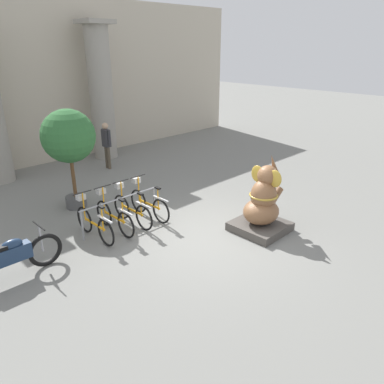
{
  "coord_description": "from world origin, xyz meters",
  "views": [
    {
      "loc": [
        -5.83,
        -5.43,
        4.35
      ],
      "look_at": [
        0.07,
        0.56,
        1.0
      ],
      "focal_mm": 35.0,
      "sensor_mm": 36.0,
      "label": 1
    }
  ],
  "objects_px": {
    "bicycle_3": "(148,203)",
    "person_pedestrian": "(106,141)",
    "elephant_statue": "(262,206)",
    "bicycle_0": "(94,223)",
    "potted_tree": "(69,139)",
    "bicycle_2": "(131,209)",
    "motorcycle": "(10,258)",
    "bicycle_1": "(114,216)"
  },
  "relations": [
    {
      "from": "bicycle_1",
      "to": "bicycle_2",
      "type": "height_order",
      "value": "same"
    },
    {
      "from": "bicycle_1",
      "to": "person_pedestrian",
      "type": "distance_m",
      "value": 5.18
    },
    {
      "from": "bicycle_2",
      "to": "bicycle_1",
      "type": "bearing_deg",
      "value": -178.26
    },
    {
      "from": "bicycle_0",
      "to": "potted_tree",
      "type": "height_order",
      "value": "potted_tree"
    },
    {
      "from": "bicycle_1",
      "to": "bicycle_3",
      "type": "relative_size",
      "value": 1.0
    },
    {
      "from": "elephant_statue",
      "to": "motorcycle",
      "type": "bearing_deg",
      "value": 157.27
    },
    {
      "from": "motorcycle",
      "to": "potted_tree",
      "type": "distance_m",
      "value": 3.84
    },
    {
      "from": "bicycle_0",
      "to": "person_pedestrian",
      "type": "bearing_deg",
      "value": 53.87
    },
    {
      "from": "elephant_statue",
      "to": "motorcycle",
      "type": "relative_size",
      "value": 0.9
    },
    {
      "from": "bicycle_1",
      "to": "motorcycle",
      "type": "distance_m",
      "value": 2.62
    },
    {
      "from": "person_pedestrian",
      "to": "potted_tree",
      "type": "xyz_separation_m",
      "value": [
        -2.61,
        -2.41,
        0.96
      ]
    },
    {
      "from": "bicycle_3",
      "to": "motorcycle",
      "type": "xyz_separation_m",
      "value": [
        -3.7,
        -0.36,
        0.06
      ]
    },
    {
      "from": "potted_tree",
      "to": "bicycle_3",
      "type": "bearing_deg",
      "value": -61.98
    },
    {
      "from": "bicycle_1",
      "to": "person_pedestrian",
      "type": "bearing_deg",
      "value": 58.83
    },
    {
      "from": "bicycle_0",
      "to": "bicycle_3",
      "type": "bearing_deg",
      "value": 0.7
    },
    {
      "from": "bicycle_0",
      "to": "bicycle_1",
      "type": "xyz_separation_m",
      "value": [
        0.55,
        0.0,
        0.0
      ]
    },
    {
      "from": "elephant_statue",
      "to": "potted_tree",
      "type": "height_order",
      "value": "potted_tree"
    },
    {
      "from": "bicycle_0",
      "to": "motorcycle",
      "type": "xyz_separation_m",
      "value": [
        -2.05,
        -0.34,
        0.06
      ]
    },
    {
      "from": "motorcycle",
      "to": "potted_tree",
      "type": "height_order",
      "value": "potted_tree"
    },
    {
      "from": "bicycle_2",
      "to": "motorcycle",
      "type": "bearing_deg",
      "value": -173.53
    },
    {
      "from": "bicycle_3",
      "to": "person_pedestrian",
      "type": "relative_size",
      "value": 0.95
    },
    {
      "from": "bicycle_0",
      "to": "person_pedestrian",
      "type": "height_order",
      "value": "person_pedestrian"
    },
    {
      "from": "bicycle_1",
      "to": "bicycle_3",
      "type": "height_order",
      "value": "same"
    },
    {
      "from": "bicycle_3",
      "to": "person_pedestrian",
      "type": "height_order",
      "value": "person_pedestrian"
    },
    {
      "from": "motorcycle",
      "to": "potted_tree",
      "type": "xyz_separation_m",
      "value": [
        2.65,
        2.34,
        1.51
      ]
    },
    {
      "from": "bicycle_1",
      "to": "elephant_statue",
      "type": "bearing_deg",
      "value": -43.84
    },
    {
      "from": "elephant_statue",
      "to": "person_pedestrian",
      "type": "relative_size",
      "value": 1.13
    },
    {
      "from": "person_pedestrian",
      "to": "bicycle_1",
      "type": "bearing_deg",
      "value": -121.17
    },
    {
      "from": "bicycle_3",
      "to": "person_pedestrian",
      "type": "bearing_deg",
      "value": 70.41
    },
    {
      "from": "elephant_statue",
      "to": "potted_tree",
      "type": "xyz_separation_m",
      "value": [
        -2.59,
        4.53,
        1.34
      ]
    },
    {
      "from": "bicycle_0",
      "to": "bicycle_1",
      "type": "height_order",
      "value": "same"
    },
    {
      "from": "bicycle_2",
      "to": "elephant_statue",
      "type": "xyz_separation_m",
      "value": [
        2.09,
        -2.55,
        0.24
      ]
    },
    {
      "from": "bicycle_1",
      "to": "bicycle_3",
      "type": "bearing_deg",
      "value": 0.97
    },
    {
      "from": "bicycle_0",
      "to": "person_pedestrian",
      "type": "xyz_separation_m",
      "value": [
        3.21,
        4.4,
        0.62
      ]
    },
    {
      "from": "bicycle_3",
      "to": "motorcycle",
      "type": "distance_m",
      "value": 3.72
    },
    {
      "from": "bicycle_1",
      "to": "motorcycle",
      "type": "relative_size",
      "value": 0.75
    },
    {
      "from": "bicycle_0",
      "to": "bicycle_1",
      "type": "distance_m",
      "value": 0.55
    },
    {
      "from": "elephant_statue",
      "to": "motorcycle",
      "type": "xyz_separation_m",
      "value": [
        -5.24,
        2.19,
        -0.18
      ]
    },
    {
      "from": "bicycle_2",
      "to": "motorcycle",
      "type": "relative_size",
      "value": 0.75
    },
    {
      "from": "bicycle_0",
      "to": "bicycle_3",
      "type": "distance_m",
      "value": 1.65
    },
    {
      "from": "bicycle_1",
      "to": "potted_tree",
      "type": "bearing_deg",
      "value": 88.52
    },
    {
      "from": "bicycle_1",
      "to": "bicycle_2",
      "type": "bearing_deg",
      "value": 1.74
    }
  ]
}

